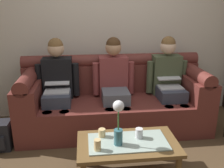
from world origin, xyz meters
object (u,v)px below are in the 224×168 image
(coffee_table, at_px, (128,146))
(cup_near_right, at_px, (139,133))
(cup_far_center, at_px, (102,133))
(flower_vase, at_px, (118,122))
(cup_near_left, at_px, (97,145))
(person_left, at_px, (57,83))
(person_middle, at_px, (114,81))
(person_right, at_px, (168,79))
(couch, at_px, (114,101))

(coffee_table, height_order, cup_near_right, cup_near_right)
(coffee_table, distance_m, cup_near_right, 0.17)
(cup_far_center, bearing_deg, flower_vase, -49.16)
(coffee_table, xyz_separation_m, cup_far_center, (-0.24, 0.12, 0.10))
(coffee_table, bearing_deg, cup_near_right, 23.33)
(flower_vase, height_order, cup_near_left, flower_vase)
(person_left, bearing_deg, person_middle, 0.05)
(person_middle, height_order, coffee_table, person_middle)
(person_left, height_order, cup_far_center, person_left)
(person_right, distance_m, coffee_table, 1.34)
(person_left, height_order, cup_near_left, person_left)
(person_left, height_order, cup_near_right, person_left)
(couch, xyz_separation_m, person_middle, (-0.00, -0.00, 0.29))
(person_left, distance_m, cup_far_center, 1.10)
(couch, distance_m, coffee_table, 1.08)
(person_middle, bearing_deg, person_right, -0.06)
(person_left, xyz_separation_m, coffee_table, (0.74, -1.07, -0.32))
(person_middle, height_order, cup_far_center, person_middle)
(person_left, relative_size, cup_near_right, 12.56)
(person_left, distance_m, cup_near_right, 1.35)
(coffee_table, relative_size, cup_far_center, 11.93)
(couch, height_order, coffee_table, couch)
(person_middle, relative_size, flower_vase, 2.80)
(person_left, relative_size, cup_far_center, 15.23)
(cup_near_left, xyz_separation_m, cup_near_right, (0.41, 0.17, -0.00))
(person_left, relative_size, coffee_table, 1.28)
(couch, relative_size, flower_vase, 5.61)
(cup_far_center, bearing_deg, cup_near_left, -103.90)
(couch, distance_m, person_left, 0.79)
(person_middle, distance_m, cup_near_right, 1.05)
(person_left, bearing_deg, cup_near_right, -49.93)
(person_right, xyz_separation_m, flower_vase, (-0.84, -1.12, -0.03))
(couch, height_order, person_right, person_right)
(coffee_table, xyz_separation_m, cup_near_left, (-0.29, -0.11, 0.11))
(coffee_table, relative_size, flower_vase, 2.19)
(person_middle, bearing_deg, cup_near_right, -83.39)
(couch, relative_size, cup_near_left, 23.77)
(person_middle, distance_m, cup_near_left, 1.24)
(flower_vase, distance_m, cup_near_right, 0.30)
(person_right, bearing_deg, person_middle, 179.94)
(cup_near_right, bearing_deg, person_right, 58.64)
(person_right, distance_m, cup_far_center, 1.38)
(person_middle, height_order, cup_near_left, person_middle)
(person_middle, height_order, person_right, same)
(couch, xyz_separation_m, cup_near_left, (-0.29, -1.19, 0.08))
(person_right, xyz_separation_m, coffee_table, (-0.74, -1.07, -0.32))
(coffee_table, bearing_deg, person_left, 124.63)
(cup_near_left, bearing_deg, person_left, 110.59)
(person_right, relative_size, cup_far_center, 15.23)
(person_left, xyz_separation_m, cup_near_right, (0.86, -1.02, -0.22))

